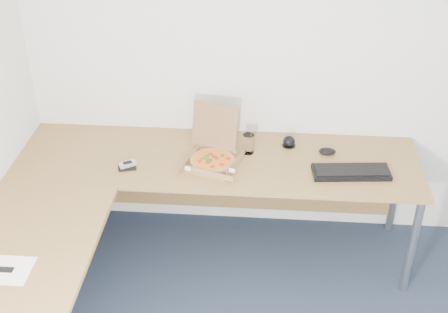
# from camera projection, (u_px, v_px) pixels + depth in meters

# --- Properties ---
(room_shell) EXTENTS (3.50, 3.50, 2.50)m
(room_shell) POSITION_uv_depth(u_px,v_px,m) (318.00, 248.00, 2.23)
(room_shell) COLOR silver
(room_shell) RESTS_ON ground
(desk) EXTENTS (2.50, 2.20, 0.73)m
(desk) POSITION_uv_depth(u_px,v_px,m) (154.00, 200.00, 3.40)
(desk) COLOR olive
(desk) RESTS_ON ground
(pizza_box) EXTENTS (0.30, 0.35, 0.31)m
(pizza_box) POSITION_uv_depth(u_px,v_px,m) (213.00, 157.00, 3.66)
(pizza_box) COLOR #9A6B43
(pizza_box) RESTS_ON desk
(drinking_glass) EXTENTS (0.07, 0.07, 0.13)m
(drinking_glass) POSITION_uv_depth(u_px,v_px,m) (248.00, 144.00, 3.74)
(drinking_glass) COLOR white
(drinking_glass) RESTS_ON desk
(keyboard) EXTENTS (0.47, 0.20, 0.03)m
(keyboard) POSITION_uv_depth(u_px,v_px,m) (351.00, 172.00, 3.56)
(keyboard) COLOR black
(keyboard) RESTS_ON desk
(mouse) EXTENTS (0.12, 0.10, 0.04)m
(mouse) POSITION_uv_depth(u_px,v_px,m) (327.00, 151.00, 3.75)
(mouse) COLOR black
(mouse) RESTS_ON desk
(wallet) EXTENTS (0.13, 0.11, 0.02)m
(wallet) POSITION_uv_depth(u_px,v_px,m) (127.00, 166.00, 3.62)
(wallet) COLOR black
(wallet) RESTS_ON desk
(phone) EXTENTS (0.12, 0.10, 0.02)m
(phone) POSITION_uv_depth(u_px,v_px,m) (128.00, 164.00, 3.61)
(phone) COLOR #B2B5BA
(phone) RESTS_ON wallet
(paper_sheet) EXTENTS (0.29, 0.20, 0.00)m
(paper_sheet) POSITION_uv_depth(u_px,v_px,m) (2.00, 270.00, 2.88)
(paper_sheet) COLOR white
(paper_sheet) RESTS_ON desk
(dome_speaker) EXTENTS (0.09, 0.09, 0.07)m
(dome_speaker) POSITION_uv_depth(u_px,v_px,m) (289.00, 141.00, 3.82)
(dome_speaker) COLOR black
(dome_speaker) RESTS_ON desk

